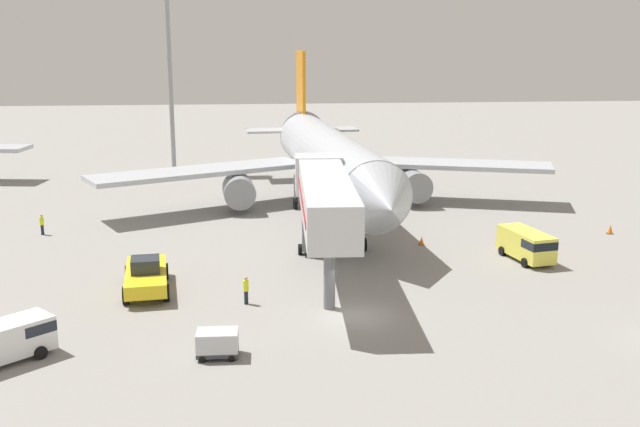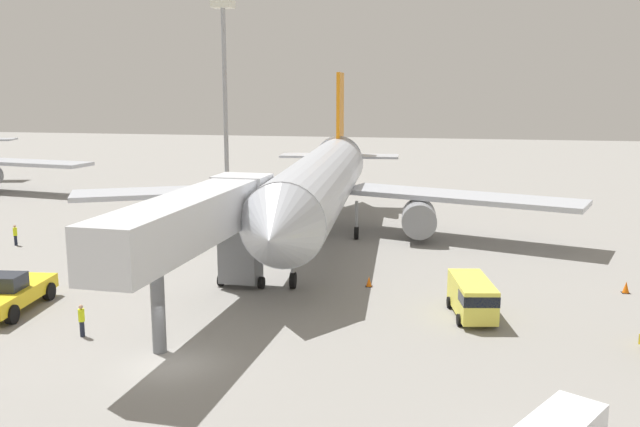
{
  "view_description": "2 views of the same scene",
  "coord_description": "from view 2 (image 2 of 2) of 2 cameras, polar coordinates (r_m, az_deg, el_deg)",
  "views": [
    {
      "loc": [
        -6.1,
        -40.74,
        15.81
      ],
      "look_at": [
        -0.36,
        16.42,
        2.4
      ],
      "focal_mm": 41.77,
      "sensor_mm": 36.0,
      "label": 1
    },
    {
      "loc": [
        13.05,
        -29.16,
        13.21
      ],
      "look_at": [
        3.09,
        20.76,
        3.76
      ],
      "focal_mm": 38.64,
      "sensor_mm": 36.0,
      "label": 2
    }
  ],
  "objects": [
    {
      "name": "apron_light_mast",
      "position": [
        86.27,
        -7.94,
        12.58
      ],
      "size": [
        2.4,
        2.4,
        23.4
      ],
      "color": "#93969B",
      "rests_on": "ground"
    },
    {
      "name": "ground_plane",
      "position": [
        34.57,
        -12.12,
        -12.2
      ],
      "size": [
        300.0,
        300.0,
        0.0
      ],
      "primitive_type": "plane",
      "color": "gray"
    },
    {
      "name": "jet_bridge",
      "position": [
        39.58,
        -9.81,
        -0.71
      ],
      "size": [
        4.08,
        18.89,
        7.45
      ],
      "color": "silver",
      "rests_on": "ground"
    },
    {
      "name": "pushback_tug",
      "position": [
        45.06,
        -24.23,
        -6.07
      ],
      "size": [
        3.43,
        7.09,
        2.32
      ],
      "color": "yellow",
      "rests_on": "ground"
    },
    {
      "name": "ground_crew_worker_foreground",
      "position": [
        63.2,
        -23.92,
        -1.6
      ],
      "size": [
        0.37,
        0.37,
        1.76
      ],
      "color": "#1E2333",
      "rests_on": "ground"
    },
    {
      "name": "safety_cone_bravo",
      "position": [
        46.31,
        4.08,
        -5.64
      ],
      "size": [
        0.46,
        0.46,
        0.7
      ],
      "color": "black",
      "rests_on": "ground"
    },
    {
      "name": "safety_cone_alpha",
      "position": [
        48.97,
        24.01,
        -5.61
      ],
      "size": [
        0.51,
        0.51,
        0.77
      ],
      "color": "black",
      "rests_on": "ground"
    },
    {
      "name": "service_van_rear_right",
      "position": [
        40.91,
        12.52,
        -6.74
      ],
      "size": [
        2.93,
        5.41,
        2.19
      ],
      "color": "#E5DB4C",
      "rests_on": "ground"
    },
    {
      "name": "ground_crew_worker_midground",
      "position": [
        39.25,
        -19.14,
        -8.31
      ],
      "size": [
        0.43,
        0.43,
        1.77
      ],
      "color": "#1E2333",
      "rests_on": "ground"
    },
    {
      "name": "airplane_at_gate",
      "position": [
        59.25,
        0.05,
        2.43
      ],
      "size": [
        45.06,
        45.02,
        14.64
      ],
      "color": "#B7BCC6",
      "rests_on": "ground"
    }
  ]
}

